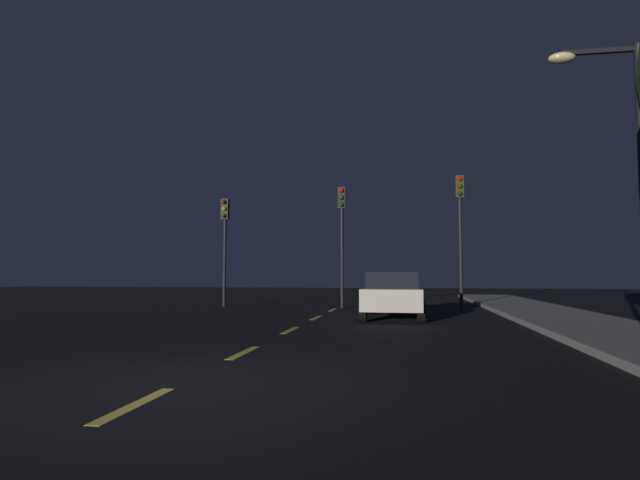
% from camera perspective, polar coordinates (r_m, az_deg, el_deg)
% --- Properties ---
extents(ground_plane, '(80.00, 80.00, 0.00)m').
position_cam_1_polar(ground_plane, '(13.92, -2.69, -9.49)').
color(ground_plane, black).
extents(sidewalk_curb_right, '(3.00, 40.00, 0.15)m').
position_cam_1_polar(sidewalk_curb_right, '(14.37, 28.38, -8.57)').
color(sidewalk_curb_right, gray).
rests_on(sidewalk_curb_right, ground_plane).
extents(lane_stripe_nearest, '(0.16, 1.60, 0.01)m').
position_cam_1_polar(lane_stripe_nearest, '(6.24, -19.34, -16.46)').
color(lane_stripe_nearest, '#EACC4C').
rests_on(lane_stripe_nearest, ground_plane).
extents(lane_stripe_second, '(0.16, 1.60, 0.01)m').
position_cam_1_polar(lane_stripe_second, '(9.69, -8.25, -11.97)').
color(lane_stripe_second, '#EACC4C').
rests_on(lane_stripe_second, ground_plane).
extents(lane_stripe_third, '(0.16, 1.60, 0.01)m').
position_cam_1_polar(lane_stripe_third, '(13.34, -3.24, -9.72)').
color(lane_stripe_third, '#EACC4C').
rests_on(lane_stripe_third, ground_plane).
extents(lane_stripe_fourth, '(0.16, 1.60, 0.01)m').
position_cam_1_polar(lane_stripe_fourth, '(17.05, -0.42, -8.41)').
color(lane_stripe_fourth, '#EACC4C').
rests_on(lane_stripe_fourth, ground_plane).
extents(lane_stripe_fifth, '(0.16, 1.60, 0.01)m').
position_cam_1_polar(lane_stripe_fifth, '(20.80, 1.38, -7.56)').
color(lane_stripe_fifth, '#EACC4C').
rests_on(lane_stripe_fifth, ground_plane).
extents(traffic_signal_left, '(0.32, 0.38, 4.66)m').
position_cam_1_polar(traffic_signal_left, '(23.11, -10.28, 1.01)').
color(traffic_signal_left, black).
rests_on(traffic_signal_left, ground_plane).
extents(traffic_signal_center, '(0.32, 0.38, 5.04)m').
position_cam_1_polar(traffic_signal_center, '(21.96, 2.38, 1.84)').
color(traffic_signal_center, black).
rests_on(traffic_signal_center, ground_plane).
extents(traffic_signal_right, '(0.32, 0.38, 5.38)m').
position_cam_1_polar(traffic_signal_right, '(21.92, 14.92, 2.54)').
color(traffic_signal_right, black).
rests_on(traffic_signal_right, ground_plane).
extents(car_stopped_ahead, '(1.91, 4.12, 1.47)m').
position_cam_1_polar(car_stopped_ahead, '(17.02, 7.89, -5.86)').
color(car_stopped_ahead, beige).
rests_on(car_stopped_ahead, ground_plane).
extents(street_lamp_right, '(1.91, 0.36, 6.30)m').
position_cam_1_polar(street_lamp_right, '(12.96, 30.20, 7.71)').
color(street_lamp_right, black).
rests_on(street_lamp_right, ground_plane).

